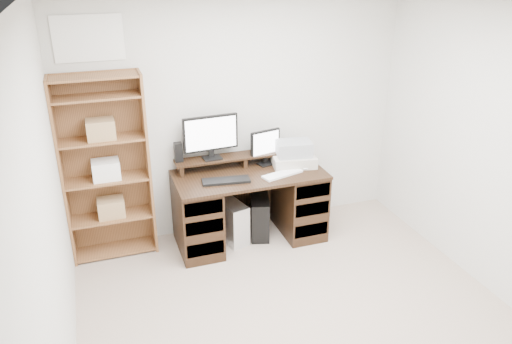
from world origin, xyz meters
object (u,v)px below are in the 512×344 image
monitor_small (265,146)px  printer (293,160)px  desk (249,205)px  monitor_wide (211,135)px  tower_silver (231,221)px  tower_black (260,216)px  bookshelf (106,167)px

monitor_small → printer: monitor_small is taller
desk → monitor_small: (0.23, 0.17, 0.56)m
monitor_wide → printer: size_ratio=1.29×
printer → monitor_small: bearing=165.4°
monitor_small → tower_silver: 0.85m
printer → tower_silver: bearing=-169.9°
desk → monitor_wide: bearing=145.9°
tower_silver → tower_black: bearing=-13.6°
printer → bookshelf: (-1.85, 0.16, 0.11)m
desk → monitor_small: monitor_small is taller
desk → printer: 0.65m
printer → desk: bearing=-164.7°
bookshelf → printer: bearing=-5.0°
tower_black → bookshelf: bearing=-169.9°
monitor_wide → monitor_small: 0.58m
tower_black → bookshelf: 1.65m
bookshelf → tower_black: bearing=-6.3°
desk → tower_silver: desk is taller
monitor_small → tower_black: size_ratio=0.79×
monitor_wide → bookshelf: bearing=176.7°
monitor_wide → tower_black: monitor_wide is taller
monitor_small → bookshelf: bearing=165.5°
monitor_small → printer: size_ratio=0.85×
tower_silver → printer: bearing=-14.0°
printer → tower_black: bearing=-170.2°
monitor_wide → monitor_small: bearing=-8.7°
desk → bookshelf: bearing=171.0°
monitor_wide → tower_silver: 0.93m
desk → bookshelf: size_ratio=0.83×
monitor_wide → bookshelf: bookshelf is taller
desk → tower_black: size_ratio=3.22×
tower_black → desk: bearing=-142.9°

